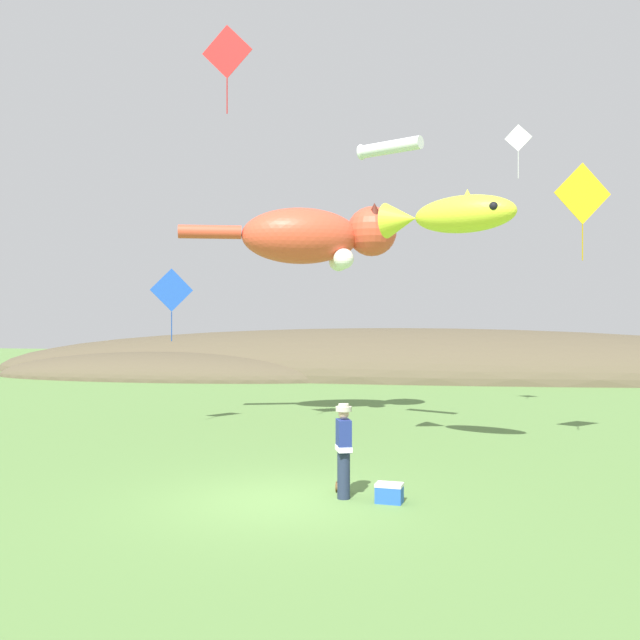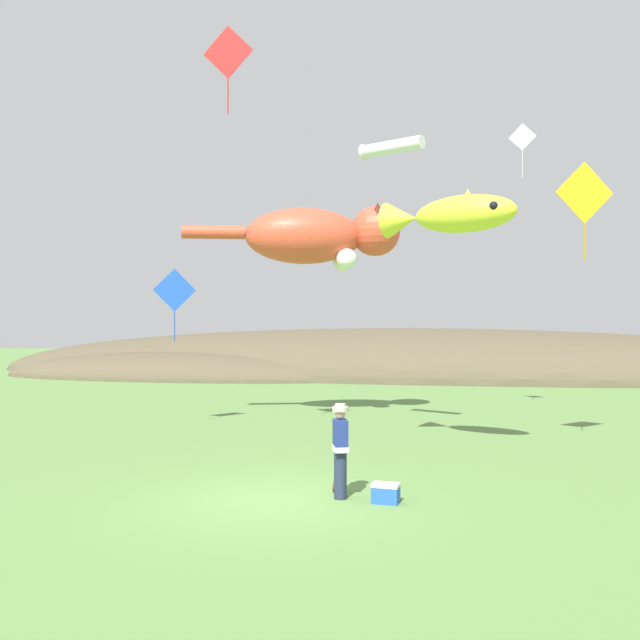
% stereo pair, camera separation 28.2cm
% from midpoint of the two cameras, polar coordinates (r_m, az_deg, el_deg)
% --- Properties ---
extents(ground_plane, '(120.00, 120.00, 0.00)m').
position_cam_midpoint_polar(ground_plane, '(13.58, -2.93, -14.26)').
color(ground_plane, '#5B8442').
extents(distant_hill_ridge, '(53.53, 14.76, 5.61)m').
position_cam_midpoint_polar(distant_hill_ridge, '(42.84, 5.61, -4.41)').
color(distant_hill_ridge, brown).
rests_on(distant_hill_ridge, ground).
extents(festival_attendant, '(0.38, 0.48, 1.77)m').
position_cam_midpoint_polar(festival_attendant, '(13.52, 2.25, -10.18)').
color(festival_attendant, '#232D47').
rests_on(festival_attendant, ground).
extents(kite_spool, '(0.17, 0.21, 0.21)m').
position_cam_midpoint_polar(kite_spool, '(14.17, 2.01, -13.21)').
color(kite_spool, olive).
rests_on(kite_spool, ground).
extents(picnic_cooler, '(0.52, 0.38, 0.36)m').
position_cam_midpoint_polar(picnic_cooler, '(13.43, 5.90, -13.62)').
color(picnic_cooler, blue).
rests_on(picnic_cooler, ground).
extents(kite_giant_cat, '(7.00, 3.11, 2.19)m').
position_cam_midpoint_polar(kite_giant_cat, '(23.81, 0.28, 6.70)').
color(kite_giant_cat, '#E04C33').
extents(kite_fish_windsock, '(3.47, 2.15, 1.04)m').
position_cam_midpoint_polar(kite_fish_windsock, '(17.60, 10.82, 8.28)').
color(kite_fish_windsock, yellow).
extents(kite_tube_streamer, '(1.90, 1.22, 0.44)m').
position_cam_midpoint_polar(kite_tube_streamer, '(20.11, 6.07, 13.58)').
color(kite_tube_streamer, white).
extents(kite_diamond_gold, '(1.44, 0.56, 2.43)m').
position_cam_midpoint_polar(kite_diamond_gold, '(19.07, 20.81, 9.46)').
color(kite_diamond_gold, yellow).
extents(kite_diamond_red, '(1.37, 0.10, 2.27)m').
position_cam_midpoint_polar(kite_diamond_red, '(19.59, -6.93, 20.45)').
color(kite_diamond_red, red).
extents(kite_diamond_blue, '(1.10, 0.75, 2.22)m').
position_cam_midpoint_polar(kite_diamond_blue, '(22.15, -11.20, 2.32)').
color(kite_diamond_blue, blue).
extents(kite_diamond_white, '(0.87, 0.20, 1.79)m').
position_cam_midpoint_polar(kite_diamond_white, '(25.09, 16.21, 13.82)').
color(kite_diamond_white, white).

